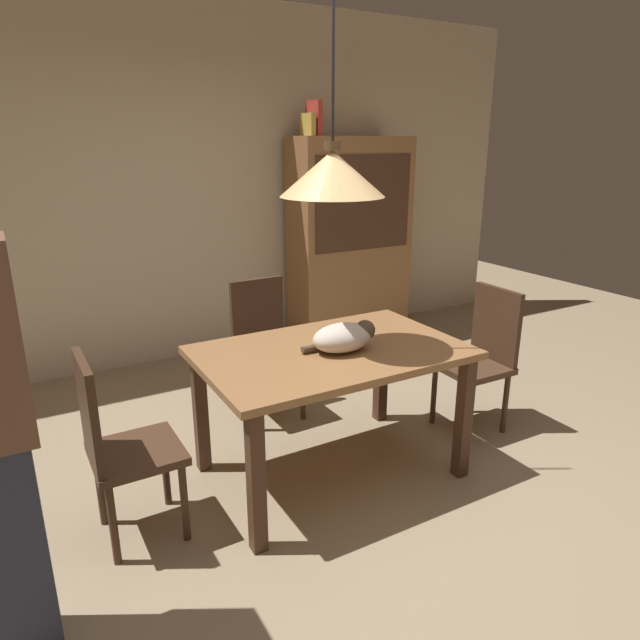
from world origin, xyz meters
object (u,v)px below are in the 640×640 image
pendant_lamp (332,173)px  hutch_bookcase (349,245)px  chair_left_side (117,442)px  cat_sleeping (344,337)px  chair_right_side (482,353)px  book_yellow_short (308,124)px  chair_far_back (265,342)px  dining_table (331,366)px  book_red_tall (314,118)px

pendant_lamp → hutch_bookcase: bearing=55.2°
chair_left_side → cat_sleeping: bearing=-2.7°
chair_right_side → pendant_lamp: size_ratio=0.72×
book_yellow_short → chair_far_back: bearing=-131.1°
chair_left_side → chair_right_side: bearing=-0.0°
chair_right_side → cat_sleeping: 1.13m
dining_table → chair_left_side: bearing=-180.0°
chair_right_side → book_red_tall: book_red_tall is taller
cat_sleeping → pendant_lamp: (-0.05, 0.06, 0.84)m
hutch_bookcase → book_red_tall: book_red_tall is taller
cat_sleeping → hutch_bookcase: bearing=56.9°
book_yellow_short → cat_sleeping: bearing=-113.6°
chair_far_back → chair_right_side: same height
chair_far_back → hutch_bookcase: 1.74m
book_yellow_short → chair_right_side: bearing=-83.5°
dining_table → cat_sleeping: cat_sleeping is taller
dining_table → hutch_bookcase: bearing=55.2°
pendant_lamp → book_red_tall: size_ratio=4.64×
pendant_lamp → chair_left_side: bearing=-180.0°
dining_table → chair_left_side: (-1.13, -0.00, -0.14)m
cat_sleeping → hutch_bookcase: (1.29, 1.98, 0.06)m
book_red_tall → chair_left_side: bearing=-137.4°
pendant_lamp → hutch_bookcase: size_ratio=0.70×
chair_far_back → book_red_tall: bearing=47.2°
dining_table → chair_left_side: chair_left_side is taller
chair_right_side → pendant_lamp: pendant_lamp is taller
chair_far_back → pendant_lamp: size_ratio=0.72×
pendant_lamp → book_red_tall: 2.18m
book_red_tall → chair_right_side: bearing=-85.2°
chair_far_back → book_yellow_short: (0.91, 1.05, 1.43)m
pendant_lamp → book_yellow_short: bearing=64.7°
chair_left_side → pendant_lamp: size_ratio=0.72×
chair_left_side → dining_table: bearing=0.0°
pendant_lamp → dining_table: bearing=-90.0°
hutch_bookcase → book_yellow_short: (-0.43, 0.00, 1.05)m
chair_left_side → hutch_bookcase: (2.47, 1.92, 0.38)m
dining_table → chair_far_back: bearing=90.1°
chair_right_side → hutch_bookcase: (0.21, 1.92, 0.38)m
cat_sleeping → pendant_lamp: bearing=130.6°
chair_left_side → book_yellow_short: bearing=43.4°
chair_far_back → book_red_tall: (0.97, 1.05, 1.48)m
cat_sleeping → book_yellow_short: bearing=66.4°
chair_left_side → pendant_lamp: (1.13, 0.00, 1.15)m
chair_right_side → pendant_lamp: (-1.13, 0.00, 1.15)m
pendant_lamp → book_yellow_short: pendant_lamp is taller
chair_far_back → pendant_lamp: (0.00, -0.88, 1.15)m
hutch_bookcase → book_red_tall: (-0.37, 0.00, 1.10)m
dining_table → chair_far_back: chair_far_back is taller
dining_table → book_red_tall: bearing=63.3°
cat_sleeping → book_red_tall: bearing=65.1°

